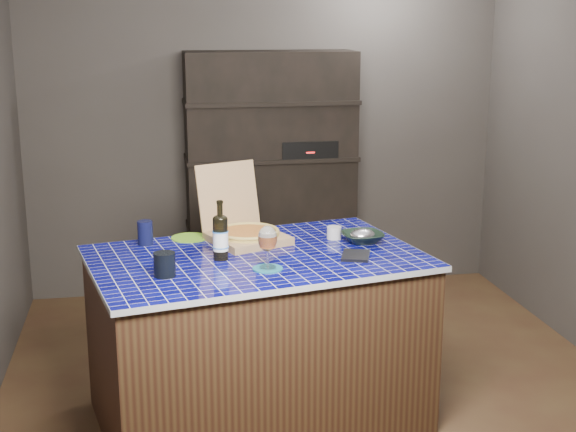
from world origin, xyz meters
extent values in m
plane|color=brown|center=(0.00, 0.00, 0.00)|extent=(3.50, 3.50, 0.00)
plane|color=#44403B|center=(0.00, 1.75, 1.25)|extent=(3.50, 0.00, 3.50)
plane|color=#44403B|center=(0.00, -1.75, 1.25)|extent=(3.50, 0.00, 3.50)
cube|color=black|center=(0.00, 1.53, 0.90)|extent=(1.20, 0.40, 1.80)
cube|color=black|center=(0.25, 1.48, 1.12)|extent=(0.40, 0.32, 0.12)
cube|color=#432F1A|center=(-0.37, -0.32, 0.43)|extent=(1.73, 1.27, 0.85)
cube|color=#04054A|center=(-0.37, -0.32, 0.87)|extent=(1.78, 1.32, 0.03)
cube|color=tan|center=(-0.38, -0.07, 0.90)|extent=(0.46, 0.46, 0.04)
cube|color=tan|center=(-0.46, 0.12, 1.10)|extent=(0.36, 0.21, 0.35)
cylinder|color=tan|center=(-0.38, -0.07, 0.93)|extent=(0.33, 0.33, 0.01)
cylinder|color=maroon|center=(-0.38, -0.07, 0.94)|extent=(0.29, 0.29, 0.01)
torus|color=tan|center=(-0.38, -0.07, 0.94)|extent=(0.33, 0.33, 0.02)
cylinder|color=black|center=(-0.55, -0.35, 0.99)|extent=(0.07, 0.07, 0.20)
ellipsoid|color=black|center=(-0.55, -0.35, 1.09)|extent=(0.07, 0.07, 0.04)
cylinder|color=black|center=(-0.55, -0.35, 1.14)|extent=(0.03, 0.03, 0.08)
cylinder|color=white|center=(-0.55, -0.35, 0.98)|extent=(0.07, 0.07, 0.09)
cylinder|color=#4386E4|center=(-0.55, -0.35, 0.95)|extent=(0.08, 0.08, 0.01)
cylinder|color=#4386E4|center=(-0.55, -0.35, 1.02)|extent=(0.08, 0.08, 0.01)
cylinder|color=#17657C|center=(-0.35, -0.55, 0.89)|extent=(0.14, 0.14, 0.01)
cylinder|color=white|center=(-0.35, -0.55, 0.89)|extent=(0.08, 0.08, 0.01)
cylinder|color=white|center=(-0.35, -0.55, 0.94)|extent=(0.01, 0.01, 0.09)
ellipsoid|color=white|center=(-0.35, -0.55, 1.03)|extent=(0.09, 0.09, 0.12)
cylinder|color=#BD591E|center=(-0.35, -0.55, 1.02)|extent=(0.08, 0.08, 0.06)
cylinder|color=white|center=(-0.35, -0.55, 1.06)|extent=(0.08, 0.08, 0.02)
cylinder|color=black|center=(-0.82, -0.57, 0.94)|extent=(0.10, 0.10, 0.11)
cube|color=black|center=(0.11, -0.43, 0.89)|extent=(0.18, 0.22, 0.01)
imported|color=black|center=(0.21, -0.18, 0.91)|extent=(0.23, 0.23, 0.05)
ellipsoid|color=silver|center=(0.21, -0.18, 0.92)|extent=(0.13, 0.11, 0.06)
cylinder|color=silver|center=(0.08, -0.09, 0.92)|extent=(0.08, 0.08, 0.07)
cylinder|color=black|center=(-0.91, -0.02, 0.95)|extent=(0.08, 0.08, 0.12)
cylinder|color=#6EB326|center=(-0.67, 0.06, 0.89)|extent=(0.20, 0.20, 0.01)
camera|label=1|loc=(-0.89, -4.09, 2.04)|focal=50.00mm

